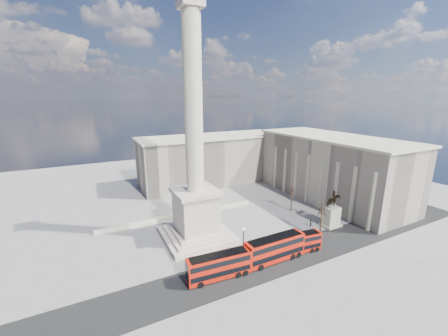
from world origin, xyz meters
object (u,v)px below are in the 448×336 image
red_bus_b (275,249)px  red_bus_c (298,243)px  victorian_lamp (243,242)px  pedestrian_walking (299,232)px  pedestrian_standing (310,223)px  pedestrian_crossing (275,240)px  equestrian_statue (332,214)px  nelsons_column (195,180)px  red_bus_a (219,266)px

red_bus_b → red_bus_c: (5.69, 0.19, -0.47)m
red_bus_c → victorian_lamp: bearing=175.0°
pedestrian_walking → pedestrian_standing: size_ratio=1.01×
red_bus_c → pedestrian_crossing: bearing=119.4°
equestrian_statue → pedestrian_crossing: size_ratio=5.05×
pedestrian_standing → red_bus_b: bearing=17.6°
nelsons_column → red_bus_a: size_ratio=4.50×
red_bus_b → equestrian_statue: (20.59, 5.49, 0.59)m
red_bus_b → pedestrian_standing: bearing=24.5°
pedestrian_walking → pedestrian_standing: (5.54, 2.29, -0.01)m
red_bus_b → equestrian_statue: bearing=14.4°
equestrian_statue → pedestrian_walking: equestrian_statue is taller
equestrian_statue → pedestrian_walking: (-10.07, -0.28, -2.29)m
red_bus_a → victorian_lamp: 6.68m
red_bus_a → equestrian_statue: size_ratio=1.25×
red_bus_a → pedestrian_crossing: bearing=21.8°
pedestrian_standing → pedestrian_crossing: 12.61m
pedestrian_walking → pedestrian_standing: 5.99m
red_bus_a → pedestrian_walking: size_ratio=6.66×
pedestrian_standing → pedestrian_crossing: (-12.34, -2.62, 0.06)m
nelsons_column → pedestrian_crossing: (13.28, -10.13, -12.04)m
pedestrian_walking → pedestrian_crossing: size_ratio=0.94×
nelsons_column → victorian_lamp: 15.95m
red_bus_a → equestrian_statue: bearing=13.9°
pedestrian_walking → red_bus_a: bearing=-168.3°
red_bus_b → red_bus_c: 5.71m
equestrian_statue → pedestrian_standing: equestrian_statue is taller
pedestrian_walking → victorian_lamp: bearing=-171.6°
victorian_lamp → pedestrian_standing: size_ratio=4.14×
nelsons_column → red_bus_c: bearing=-44.2°
victorian_lamp → red_bus_b: bearing=-24.9°
pedestrian_crossing → red_bus_c: bearing=178.6°
red_bus_b → pedestrian_standing: 17.81m
pedestrian_standing → pedestrian_crossing: bearing=4.5°
pedestrian_standing → red_bus_c: bearing=27.7°
equestrian_statue → nelsons_column: bearing=162.5°
red_bus_c → equestrian_statue: 15.85m
pedestrian_standing → victorian_lamp: bearing=5.7°
red_bus_a → pedestrian_walking: bearing=17.4°
nelsons_column → equestrian_statue: bearing=-17.5°
nelsons_column → pedestrian_standing: 29.31m
red_bus_a → victorian_lamp: size_ratio=1.63×
red_bus_b → victorian_lamp: size_ratio=1.75×
pedestrian_crossing → red_bus_a: bearing=83.3°
pedestrian_walking → pedestrian_crossing: 6.81m
red_bus_b → pedestrian_walking: size_ratio=7.17×
nelsons_column → red_bus_b: size_ratio=4.18×
red_bus_b → pedestrian_crossing: size_ratio=6.77×
pedestrian_standing → nelsons_column: bearing=-23.8°
red_bus_a → red_bus_b: bearing=3.6°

